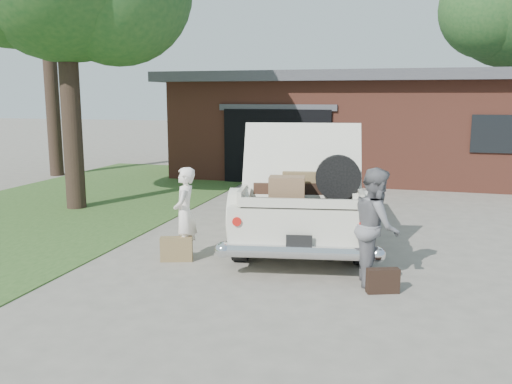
# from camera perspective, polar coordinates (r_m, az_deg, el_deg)

# --- Properties ---
(ground) EXTENTS (90.00, 90.00, 0.00)m
(ground) POSITION_cam_1_polar(r_m,az_deg,el_deg) (8.21, -1.18, -8.30)
(ground) COLOR gray
(ground) RESTS_ON ground
(grass_strip) EXTENTS (6.00, 16.00, 0.02)m
(grass_strip) POSITION_cam_1_polar(r_m,az_deg,el_deg) (13.29, -20.34, -1.72)
(grass_strip) COLOR #2D4C1E
(grass_strip) RESTS_ON ground
(house) EXTENTS (12.80, 7.80, 3.30)m
(house) POSITION_cam_1_polar(r_m,az_deg,el_deg) (18.97, 12.15, 7.12)
(house) COLOR brown
(house) RESTS_ON ground
(sedan) EXTENTS (3.05, 5.82, 2.17)m
(sedan) POSITION_cam_1_polar(r_m,az_deg,el_deg) (10.18, 5.02, 0.03)
(sedan) COLOR beige
(sedan) RESTS_ON ground
(woman_left) EXTENTS (0.45, 0.59, 1.48)m
(woman_left) POSITION_cam_1_polar(r_m,az_deg,el_deg) (8.73, -7.50, -2.23)
(woman_left) COLOR white
(woman_left) RESTS_ON ground
(woman_right) EXTENTS (0.77, 0.90, 1.63)m
(woman_right) POSITION_cam_1_polar(r_m,az_deg,el_deg) (7.70, 12.49, -3.49)
(woman_right) COLOR slate
(woman_right) RESTS_ON ground
(suitcase_left) EXTENTS (0.53, 0.31, 0.39)m
(suitcase_left) POSITION_cam_1_polar(r_m,az_deg,el_deg) (8.72, -8.37, -5.96)
(suitcase_left) COLOR olive
(suitcase_left) RESTS_ON ground
(suitcase_right) EXTENTS (0.45, 0.28, 0.33)m
(suitcase_right) POSITION_cam_1_polar(r_m,az_deg,el_deg) (7.48, 13.21, -9.09)
(suitcase_right) COLOR black
(suitcase_right) RESTS_ON ground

